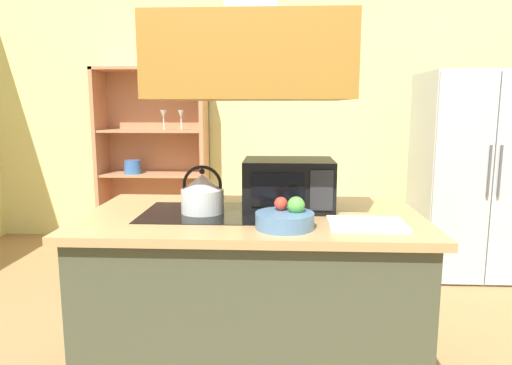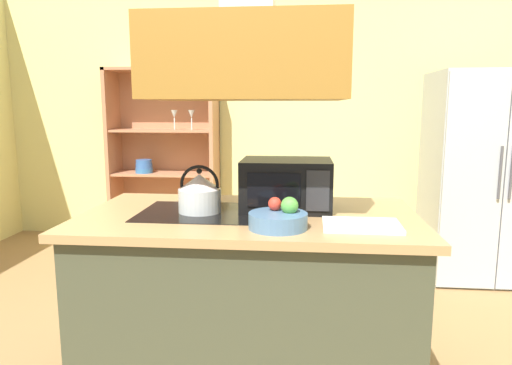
% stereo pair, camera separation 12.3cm
% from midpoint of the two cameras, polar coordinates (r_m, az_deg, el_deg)
% --- Properties ---
extents(wall_back, '(6.00, 0.12, 2.70)m').
position_cam_midpoint_polar(wall_back, '(5.00, 3.25, 8.43)').
color(wall_back, '#E3D986').
rests_on(wall_back, ground).
extents(kitchen_island, '(1.67, 0.95, 0.90)m').
position_cam_midpoint_polar(kitchen_island, '(2.47, 0.65, -14.00)').
color(kitchen_island, '#3E422F').
rests_on(kitchen_island, ground).
extents(range_hood, '(0.90, 0.70, 1.24)m').
position_cam_midpoint_polar(range_hood, '(2.29, 0.72, 17.47)').
color(range_hood, olive).
extents(refrigerator, '(0.90, 0.77, 1.71)m').
position_cam_midpoint_polar(refrigerator, '(4.32, 27.05, 0.68)').
color(refrigerator, '#AFB8BB').
rests_on(refrigerator, ground).
extents(dish_cabinet, '(1.13, 0.40, 1.82)m').
position_cam_midpoint_polar(dish_cabinet, '(5.02, -10.43, 2.00)').
color(dish_cabinet, '#B77954').
rests_on(dish_cabinet, ground).
extents(kettle, '(0.21, 0.21, 0.24)m').
position_cam_midpoint_polar(kettle, '(2.34, -5.45, -1.28)').
color(kettle, silver).
rests_on(kettle, kitchen_island).
extents(cutting_board, '(0.34, 0.25, 0.02)m').
position_cam_midpoint_polar(cutting_board, '(2.13, 14.46, -5.11)').
color(cutting_board, white).
rests_on(cutting_board, kitchen_island).
extents(microwave, '(0.46, 0.35, 0.26)m').
position_cam_midpoint_polar(microwave, '(2.41, 5.23, -0.24)').
color(microwave, black).
rests_on(microwave, kitchen_island).
extents(fruit_bowl, '(0.26, 0.26, 0.14)m').
position_cam_midpoint_polar(fruit_bowl, '(2.05, 4.55, -4.47)').
color(fruit_bowl, '#4C7299').
rests_on(fruit_bowl, kitchen_island).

